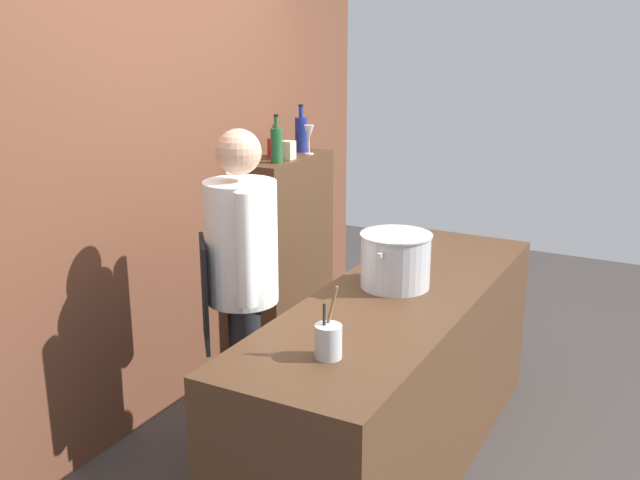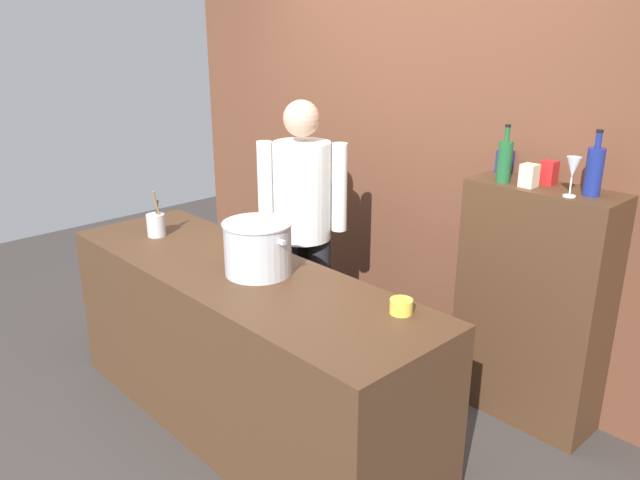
{
  "view_description": "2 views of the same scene",
  "coord_description": "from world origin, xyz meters",
  "px_view_note": "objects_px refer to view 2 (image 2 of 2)",
  "views": [
    {
      "loc": [
        -3.01,
        -1.19,
        2.1
      ],
      "look_at": [
        0.05,
        0.44,
        1.09
      ],
      "focal_mm": 41.26,
      "sensor_mm": 36.0,
      "label": 1
    },
    {
      "loc": [
        2.4,
        -1.71,
        2.09
      ],
      "look_at": [
        0.3,
        0.28,
        1.07
      ],
      "focal_mm": 35.4,
      "sensor_mm": 36.0,
      "label": 2
    }
  ],
  "objects_px": {
    "stockpot_large": "(258,248)",
    "spice_tin_navy": "(505,162)",
    "utensil_crock": "(156,225)",
    "spice_tin_cream": "(529,176)",
    "wine_bottle_green": "(505,160)",
    "butter_jar": "(401,306)",
    "chef": "(303,218)",
    "wine_bottle_cobalt": "(594,170)",
    "wine_glass_wide": "(573,169)",
    "spice_tin_red": "(549,173)"
  },
  "relations": [
    {
      "from": "wine_bottle_green",
      "to": "chef",
      "type": "bearing_deg",
      "value": -157.43
    },
    {
      "from": "stockpot_large",
      "to": "wine_bottle_green",
      "type": "height_order",
      "value": "wine_bottle_green"
    },
    {
      "from": "stockpot_large",
      "to": "butter_jar",
      "type": "height_order",
      "value": "stockpot_large"
    },
    {
      "from": "utensil_crock",
      "to": "butter_jar",
      "type": "relative_size",
      "value": 2.78
    },
    {
      "from": "butter_jar",
      "to": "wine_bottle_cobalt",
      "type": "bearing_deg",
      "value": 71.61
    },
    {
      "from": "wine_bottle_cobalt",
      "to": "spice_tin_cream",
      "type": "relative_size",
      "value": 2.72
    },
    {
      "from": "utensil_crock",
      "to": "spice_tin_red",
      "type": "distance_m",
      "value": 2.16
    },
    {
      "from": "chef",
      "to": "wine_bottle_green",
      "type": "bearing_deg",
      "value": 163.2
    },
    {
      "from": "butter_jar",
      "to": "spice_tin_navy",
      "type": "height_order",
      "value": "spice_tin_navy"
    },
    {
      "from": "wine_bottle_cobalt",
      "to": "spice_tin_cream",
      "type": "bearing_deg",
      "value": -166.5
    },
    {
      "from": "wine_bottle_green",
      "to": "utensil_crock",
      "type": "bearing_deg",
      "value": -143.03
    },
    {
      "from": "chef",
      "to": "utensil_crock",
      "type": "xyz_separation_m",
      "value": [
        -0.47,
        -0.71,
        0.0
      ]
    },
    {
      "from": "wine_glass_wide",
      "to": "spice_tin_navy",
      "type": "xyz_separation_m",
      "value": [
        -0.47,
        0.2,
        -0.07
      ]
    },
    {
      "from": "stockpot_large",
      "to": "spice_tin_navy",
      "type": "height_order",
      "value": "spice_tin_navy"
    },
    {
      "from": "wine_glass_wide",
      "to": "spice_tin_red",
      "type": "distance_m",
      "value": 0.25
    },
    {
      "from": "chef",
      "to": "wine_glass_wide",
      "type": "xyz_separation_m",
      "value": [
        1.41,
        0.41,
        0.47
      ]
    },
    {
      "from": "wine_bottle_green",
      "to": "spice_tin_navy",
      "type": "xyz_separation_m",
      "value": [
        -0.1,
        0.18,
        -0.05
      ]
    },
    {
      "from": "chef",
      "to": "wine_glass_wide",
      "type": "relative_size",
      "value": 8.83
    },
    {
      "from": "utensil_crock",
      "to": "wine_bottle_cobalt",
      "type": "bearing_deg",
      "value": 31.98
    },
    {
      "from": "wine_glass_wide",
      "to": "spice_tin_red",
      "type": "xyz_separation_m",
      "value": [
        -0.19,
        0.14,
        -0.07
      ]
    },
    {
      "from": "utensil_crock",
      "to": "spice_tin_navy",
      "type": "height_order",
      "value": "spice_tin_navy"
    },
    {
      "from": "chef",
      "to": "spice_tin_red",
      "type": "height_order",
      "value": "chef"
    },
    {
      "from": "butter_jar",
      "to": "spice_tin_cream",
      "type": "xyz_separation_m",
      "value": [
        0.04,
        0.9,
        0.43
      ]
    },
    {
      "from": "chef",
      "to": "wine_glass_wide",
      "type": "height_order",
      "value": "chef"
    },
    {
      "from": "wine_bottle_green",
      "to": "wine_glass_wide",
      "type": "height_order",
      "value": "wine_bottle_green"
    },
    {
      "from": "spice_tin_cream",
      "to": "butter_jar",
      "type": "bearing_deg",
      "value": -92.42
    },
    {
      "from": "stockpot_large",
      "to": "wine_glass_wide",
      "type": "distance_m",
      "value": 1.53
    },
    {
      "from": "chef",
      "to": "wine_bottle_cobalt",
      "type": "xyz_separation_m",
      "value": [
        1.47,
        0.51,
        0.46
      ]
    },
    {
      "from": "stockpot_large",
      "to": "spice_tin_red",
      "type": "distance_m",
      "value": 1.5
    },
    {
      "from": "wine_glass_wide",
      "to": "wine_bottle_cobalt",
      "type": "bearing_deg",
      "value": 57.05
    },
    {
      "from": "utensil_crock",
      "to": "spice_tin_cream",
      "type": "relative_size",
      "value": 2.44
    },
    {
      "from": "butter_jar",
      "to": "wine_bottle_green",
      "type": "bearing_deg",
      "value": 96.45
    },
    {
      "from": "wine_bottle_green",
      "to": "spice_tin_cream",
      "type": "distance_m",
      "value": 0.15
    },
    {
      "from": "utensil_crock",
      "to": "spice_tin_cream",
      "type": "height_order",
      "value": "spice_tin_cream"
    },
    {
      "from": "spice_tin_cream",
      "to": "spice_tin_navy",
      "type": "bearing_deg",
      "value": 144.3
    },
    {
      "from": "butter_jar",
      "to": "wine_bottle_green",
      "type": "relative_size",
      "value": 0.34
    },
    {
      "from": "chef",
      "to": "spice_tin_navy",
      "type": "height_order",
      "value": "chef"
    },
    {
      "from": "wine_glass_wide",
      "to": "stockpot_large",
      "type": "bearing_deg",
      "value": -134.91
    },
    {
      "from": "stockpot_large",
      "to": "wine_bottle_cobalt",
      "type": "height_order",
      "value": "wine_bottle_cobalt"
    },
    {
      "from": "spice_tin_cream",
      "to": "spice_tin_red",
      "type": "bearing_deg",
      "value": 71.48
    },
    {
      "from": "wine_glass_wide",
      "to": "spice_tin_navy",
      "type": "relative_size",
      "value": 1.54
    },
    {
      "from": "chef",
      "to": "wine_bottle_cobalt",
      "type": "bearing_deg",
      "value": 159.58
    },
    {
      "from": "spice_tin_red",
      "to": "wine_bottle_cobalt",
      "type": "bearing_deg",
      "value": -11.9
    },
    {
      "from": "utensil_crock",
      "to": "butter_jar",
      "type": "height_order",
      "value": "utensil_crock"
    },
    {
      "from": "chef",
      "to": "wine_glass_wide",
      "type": "distance_m",
      "value": 1.55
    },
    {
      "from": "spice_tin_navy",
      "to": "utensil_crock",
      "type": "bearing_deg",
      "value": -137.07
    },
    {
      "from": "stockpot_large",
      "to": "utensil_crock",
      "type": "xyz_separation_m",
      "value": [
        -0.85,
        -0.08,
        -0.06
      ]
    },
    {
      "from": "stockpot_large",
      "to": "chef",
      "type": "bearing_deg",
      "value": 120.86
    },
    {
      "from": "wine_bottle_green",
      "to": "spice_tin_navy",
      "type": "height_order",
      "value": "wine_bottle_green"
    },
    {
      "from": "stockpot_large",
      "to": "spice_tin_navy",
      "type": "bearing_deg",
      "value": 65.24
    }
  ]
}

